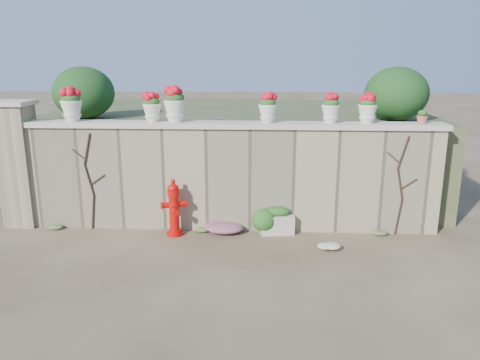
# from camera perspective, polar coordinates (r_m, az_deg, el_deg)

# --- Properties ---
(ground) EXTENTS (80.00, 80.00, 0.00)m
(ground) POSITION_cam_1_polar(r_m,az_deg,el_deg) (7.72, -2.32, -10.43)
(ground) COLOR #4B3B25
(ground) RESTS_ON ground
(stone_wall) EXTENTS (8.00, 0.40, 2.00)m
(stone_wall) POSITION_cam_1_polar(r_m,az_deg,el_deg) (9.07, -1.36, 0.16)
(stone_wall) COLOR #968864
(stone_wall) RESTS_ON ground
(wall_cap) EXTENTS (8.10, 0.52, 0.10)m
(wall_cap) POSITION_cam_1_polar(r_m,az_deg,el_deg) (8.87, -1.40, 6.74)
(wall_cap) COLOR beige
(wall_cap) RESTS_ON stone_wall
(gate_pillar) EXTENTS (0.72, 0.72, 2.48)m
(gate_pillar) POSITION_cam_1_polar(r_m,az_deg,el_deg) (10.20, -25.33, 1.84)
(gate_pillar) COLOR #968864
(gate_pillar) RESTS_ON ground
(raised_fill) EXTENTS (9.00, 6.00, 2.00)m
(raised_fill) POSITION_cam_1_polar(r_m,az_deg,el_deg) (12.19, -0.24, 3.93)
(raised_fill) COLOR #384C23
(raised_fill) RESTS_ON ground
(back_shrub_left) EXTENTS (1.30, 1.30, 1.10)m
(back_shrub_left) POSITION_cam_1_polar(r_m,az_deg,el_deg) (10.71, -18.53, 10.06)
(back_shrub_left) COLOR #143814
(back_shrub_left) RESTS_ON raised_fill
(back_shrub_right) EXTENTS (1.30, 1.30, 1.10)m
(back_shrub_right) POSITION_cam_1_polar(r_m,az_deg,el_deg) (10.35, 18.53, 9.92)
(back_shrub_right) COLOR #143814
(back_shrub_right) RESTS_ON raised_fill
(vine_left) EXTENTS (0.60, 0.04, 1.91)m
(vine_left) POSITION_cam_1_polar(r_m,az_deg,el_deg) (9.45, -17.85, -0.03)
(vine_left) COLOR black
(vine_left) RESTS_ON ground
(vine_right) EXTENTS (0.60, 0.04, 1.91)m
(vine_right) POSITION_cam_1_polar(r_m,az_deg,el_deg) (9.20, 19.00, -0.50)
(vine_right) COLOR black
(vine_right) RESTS_ON ground
(fire_hydrant) EXTENTS (0.47, 0.34, 1.09)m
(fire_hydrant) POSITION_cam_1_polar(r_m,az_deg,el_deg) (8.89, -8.05, -3.32)
(fire_hydrant) COLOR #C20B07
(fire_hydrant) RESTS_ON ground
(planter_box) EXTENTS (0.68, 0.45, 0.53)m
(planter_box) POSITION_cam_1_polar(r_m,az_deg,el_deg) (9.03, 4.52, -4.96)
(planter_box) COLOR beige
(planter_box) RESTS_ON ground
(green_shrub) EXTENTS (0.65, 0.58, 0.62)m
(green_shrub) POSITION_cam_1_polar(r_m,az_deg,el_deg) (8.95, 2.88, -4.70)
(green_shrub) COLOR #1E5119
(green_shrub) RESTS_ON ground
(magenta_clump) EXTENTS (0.93, 0.62, 0.25)m
(magenta_clump) POSITION_cam_1_polar(r_m,az_deg,el_deg) (9.06, -1.83, -5.68)
(magenta_clump) COLOR #C9288D
(magenta_clump) RESTS_ON ground
(white_flowers) EXTENTS (0.47, 0.38, 0.17)m
(white_flowers) POSITION_cam_1_polar(r_m,az_deg,el_deg) (8.45, 10.74, -7.78)
(white_flowers) COLOR white
(white_flowers) RESTS_ON ground
(urn_pot_0) EXTENTS (0.40, 0.40, 0.63)m
(urn_pot_0) POSITION_cam_1_polar(r_m,az_deg,el_deg) (9.53, -19.87, 8.64)
(urn_pot_0) COLOR silver
(urn_pot_0) RESTS_ON wall_cap
(urn_pot_1) EXTENTS (0.35, 0.35, 0.54)m
(urn_pot_1) POSITION_cam_1_polar(r_m,az_deg,el_deg) (9.06, -10.67, 8.68)
(urn_pot_1) COLOR silver
(urn_pot_1) RESTS_ON wall_cap
(urn_pot_2) EXTENTS (0.42, 0.42, 0.66)m
(urn_pot_2) POSITION_cam_1_polar(r_m,az_deg,el_deg) (8.96, -7.95, 9.10)
(urn_pot_2) COLOR silver
(urn_pot_2) RESTS_ON wall_cap
(urn_pot_3) EXTENTS (0.34, 0.34, 0.54)m
(urn_pot_3) POSITION_cam_1_polar(r_m,az_deg,el_deg) (8.81, 3.40, 8.73)
(urn_pot_3) COLOR silver
(urn_pot_3) RESTS_ON wall_cap
(urn_pot_4) EXTENTS (0.34, 0.34, 0.53)m
(urn_pot_4) POSITION_cam_1_polar(r_m,az_deg,el_deg) (8.89, 11.01, 8.53)
(urn_pot_4) COLOR silver
(urn_pot_4) RESTS_ON wall_cap
(urn_pot_5) EXTENTS (0.35, 0.35, 0.55)m
(urn_pot_5) POSITION_cam_1_polar(r_m,az_deg,el_deg) (9.01, 15.29, 8.41)
(urn_pot_5) COLOR silver
(urn_pot_5) RESTS_ON wall_cap
(terracotta_pot) EXTENTS (0.20, 0.20, 0.24)m
(terracotta_pot) POSITION_cam_1_polar(r_m,az_deg,el_deg) (9.29, 21.33, 7.11)
(terracotta_pot) COLOR #BF5C3A
(terracotta_pot) RESTS_ON wall_cap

